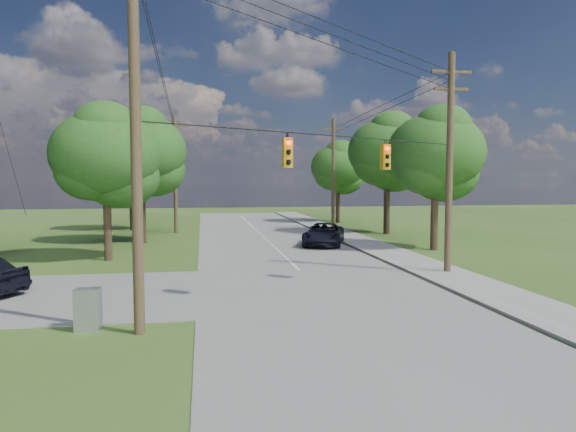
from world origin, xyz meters
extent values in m
plane|color=#35551C|center=(0.00, 0.00, 0.00)|extent=(140.00, 140.00, 0.00)
cube|color=gray|center=(2.00, 5.00, 0.01)|extent=(10.00, 100.00, 0.03)
cube|color=#A9A59E|center=(8.70, 5.00, 0.06)|extent=(2.60, 100.00, 0.12)
cylinder|color=brown|center=(-4.60, 0.40, 6.00)|extent=(0.32, 0.32, 12.00)
cylinder|color=brown|center=(8.90, 8.00, 5.25)|extent=(0.32, 0.32, 10.50)
cube|color=brown|center=(8.90, 8.00, 9.60)|extent=(2.00, 0.12, 0.14)
cube|color=brown|center=(8.90, 8.00, 8.80)|extent=(1.70, 0.12, 0.14)
cylinder|color=brown|center=(8.90, 30.00, 5.00)|extent=(0.32, 0.32, 10.00)
cube|color=brown|center=(8.90, 30.00, 9.10)|extent=(2.00, 0.12, 0.14)
cylinder|color=brown|center=(-5.00, 30.00, 5.00)|extent=(0.32, 0.32, 10.00)
cube|color=brown|center=(-5.00, 30.00, 9.10)|extent=(2.00, 0.12, 0.14)
cylinder|color=black|center=(2.15, 4.20, 10.35)|extent=(13.52, 7.63, 1.53)
cylinder|color=black|center=(2.15, 4.20, 9.95)|extent=(13.52, 7.63, 1.53)
cylinder|color=black|center=(2.15, 4.20, 9.55)|extent=(13.52, 7.63, 1.53)
cylinder|color=black|center=(8.90, 19.00, 9.35)|extent=(0.03, 22.00, 0.53)
cylinder|color=black|center=(-4.80, 15.20, 10.10)|extent=(0.43, 29.60, 2.03)
cylinder|color=black|center=(8.90, 19.00, 8.95)|extent=(0.03, 22.00, 0.53)
cylinder|color=black|center=(-4.80, 15.20, 9.70)|extent=(0.43, 29.60, 2.03)
cylinder|color=black|center=(2.15, 4.20, 6.20)|extent=(13.52, 7.63, 0.04)
cube|color=#DA9E0C|center=(0.26, 3.02, 5.48)|extent=(0.32, 0.22, 1.05)
sphere|color=#FF0C05|center=(0.26, 2.88, 5.83)|extent=(0.17, 0.17, 0.17)
cube|color=#DA9E0C|center=(0.26, 3.26, 5.48)|extent=(0.32, 0.22, 1.05)
sphere|color=#FF0C05|center=(0.26, 3.40, 5.83)|extent=(0.17, 0.17, 0.17)
cube|color=#DA9E0C|center=(4.85, 5.60, 5.48)|extent=(0.32, 0.22, 1.05)
sphere|color=#FF0C05|center=(4.85, 5.46, 5.83)|extent=(0.17, 0.17, 0.17)
cube|color=#DA9E0C|center=(4.85, 5.84, 5.48)|extent=(0.32, 0.22, 1.05)
sphere|color=#FF0C05|center=(4.85, 5.98, 5.83)|extent=(0.17, 0.17, 0.17)
cylinder|color=#3B2B1D|center=(-8.00, 15.00, 1.57)|extent=(0.45, 0.45, 3.15)
ellipsoid|color=#1D4C16|center=(-8.00, 15.00, 5.94)|extent=(6.00, 6.00, 4.92)
cylinder|color=#3B2B1D|center=(-7.00, 23.00, 1.75)|extent=(0.50, 0.50, 3.50)
ellipsoid|color=#1D4C16|center=(-7.00, 23.00, 6.60)|extent=(6.40, 6.40, 5.25)
cylinder|color=#3B2B1D|center=(-9.00, 33.00, 1.66)|extent=(0.48, 0.47, 3.32)
ellipsoid|color=#1D4C16|center=(-9.00, 33.00, 6.27)|extent=(6.00, 6.00, 4.92)
cylinder|color=#3B2B1D|center=(12.00, 16.00, 1.66)|extent=(0.48, 0.48, 3.32)
ellipsoid|color=#1D4C16|center=(12.00, 16.00, 6.27)|extent=(6.20, 6.20, 5.08)
cylinder|color=#3B2B1D|center=(12.50, 26.00, 1.84)|extent=(0.52, 0.52, 3.67)
ellipsoid|color=#1D4C16|center=(12.50, 26.00, 6.93)|extent=(6.60, 6.60, 5.41)
cylinder|color=#3B2B1D|center=(11.50, 38.00, 1.57)|extent=(0.45, 0.45, 3.15)
ellipsoid|color=#1D4C16|center=(11.50, 38.00, 5.94)|extent=(5.80, 5.80, 4.76)
imported|color=black|center=(5.50, 19.38, 0.79)|extent=(4.19, 5.98, 1.52)
cube|color=#96999C|center=(-6.16, 1.00, 0.64)|extent=(0.74, 0.55, 1.28)
camera|label=1|loc=(-2.74, -14.91, 4.51)|focal=32.00mm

